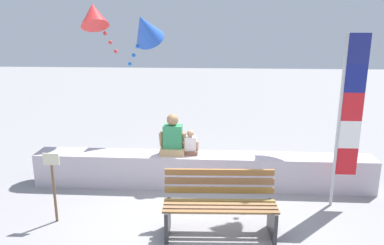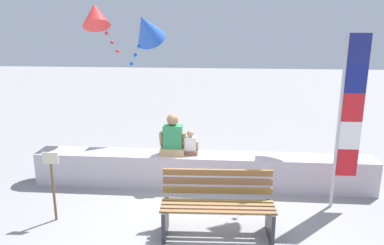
{
  "view_description": "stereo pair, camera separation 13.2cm",
  "coord_description": "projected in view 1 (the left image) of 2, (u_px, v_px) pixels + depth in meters",
  "views": [
    {
      "loc": [
        0.22,
        -5.11,
        2.94
      ],
      "look_at": [
        -0.19,
        1.38,
        1.22
      ],
      "focal_mm": 35.46,
      "sensor_mm": 36.0,
      "label": 1
    },
    {
      "loc": [
        0.35,
        -5.1,
        2.94
      ],
      "look_at": [
        -0.19,
        1.38,
        1.22
      ],
      "focal_mm": 35.46,
      "sensor_mm": 36.0,
      "label": 2
    }
  ],
  "objects": [
    {
      "name": "person_adult",
      "position": [
        173.0,
        138.0,
        6.85
      ],
      "size": [
        0.49,
        0.36,
        0.75
      ],
      "color": "tan",
      "rests_on": "seawall_ledge"
    },
    {
      "name": "sign_post",
      "position": [
        53.0,
        181.0,
        5.63
      ],
      "size": [
        0.24,
        0.04,
        1.1
      ],
      "color": "brown",
      "rests_on": "ground"
    },
    {
      "name": "kite_red",
      "position": [
        94.0,
        15.0,
        7.45
      ],
      "size": [
        0.81,
        0.88,
        1.1
      ],
      "color": "red"
    },
    {
      "name": "kite_blue",
      "position": [
        145.0,
        29.0,
        7.52
      ],
      "size": [
        0.87,
        1.0,
        1.18
      ],
      "color": "blue"
    },
    {
      "name": "person_child",
      "position": [
        190.0,
        145.0,
        6.86
      ],
      "size": [
        0.3,
        0.22,
        0.45
      ],
      "color": "brown",
      "rests_on": "seawall_ledge"
    },
    {
      "name": "seawall_ledge",
      "position": [
        202.0,
        171.0,
        6.95
      ],
      "size": [
        6.13,
        0.51,
        0.62
      ],
      "primitive_type": "cube",
      "color": "#BBB0BA",
      "rests_on": "ground"
    },
    {
      "name": "ground_plane",
      "position": [
        199.0,
        224.0,
        5.7
      ],
      "size": [
        40.0,
        40.0,
        0.0
      ],
      "primitive_type": "plane",
      "color": "gray"
    },
    {
      "name": "park_bench",
      "position": [
        220.0,
        206.0,
        5.39
      ],
      "size": [
        1.62,
        0.68,
        0.88
      ],
      "color": "brown",
      "rests_on": "ground"
    },
    {
      "name": "flag_banner",
      "position": [
        347.0,
        113.0,
        5.9
      ],
      "size": [
        0.37,
        0.05,
        2.79
      ],
      "color": "#B7B7BC",
      "rests_on": "ground"
    }
  ]
}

